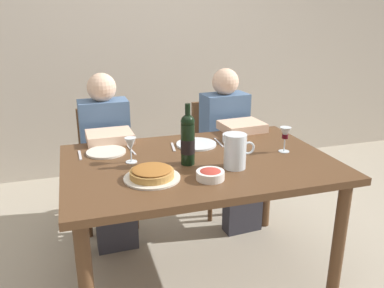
% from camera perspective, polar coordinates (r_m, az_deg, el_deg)
% --- Properties ---
extents(ground_plane, '(8.00, 8.00, 0.00)m').
position_cam_1_polar(ground_plane, '(2.59, 0.92, -18.27)').
color(ground_plane, '#B2A893').
extents(back_wall, '(8.00, 0.10, 2.80)m').
position_cam_1_polar(back_wall, '(3.93, -8.02, 16.21)').
color(back_wall, beige).
rests_on(back_wall, ground).
extents(dining_table, '(1.50, 1.00, 0.76)m').
position_cam_1_polar(dining_table, '(2.25, 1.01, -4.55)').
color(dining_table, brown).
rests_on(dining_table, ground).
extents(wine_bottle, '(0.08, 0.08, 0.34)m').
position_cam_1_polar(wine_bottle, '(2.12, -0.62, 0.68)').
color(wine_bottle, black).
rests_on(wine_bottle, dining_table).
extents(water_pitcher, '(0.17, 0.12, 0.19)m').
position_cam_1_polar(water_pitcher, '(2.10, 6.28, -1.31)').
color(water_pitcher, silver).
rests_on(water_pitcher, dining_table).
extents(baked_tart, '(0.28, 0.28, 0.06)m').
position_cam_1_polar(baked_tart, '(1.97, -5.84, -4.30)').
color(baked_tart, silver).
rests_on(baked_tart, dining_table).
extents(salad_bowl, '(0.14, 0.14, 0.05)m').
position_cam_1_polar(salad_bowl, '(1.96, 2.68, -4.40)').
color(salad_bowl, white).
rests_on(salad_bowl, dining_table).
extents(olive_bowl, '(0.16, 0.16, 0.06)m').
position_cam_1_polar(olive_bowl, '(2.54, 6.22, 0.98)').
color(olive_bowl, silver).
rests_on(olive_bowl, dining_table).
extents(wine_glass_left_diner, '(0.07, 0.07, 0.15)m').
position_cam_1_polar(wine_glass_left_diner, '(2.38, 13.36, 1.38)').
color(wine_glass_left_diner, silver).
rests_on(wine_glass_left_diner, dining_table).
extents(wine_glass_right_diner, '(0.06, 0.06, 0.14)m').
position_cam_1_polar(wine_glass_right_diner, '(2.18, -8.90, -0.16)').
color(wine_glass_right_diner, silver).
rests_on(wine_glass_right_diner, dining_table).
extents(dinner_plate_left_setting, '(0.25, 0.25, 0.01)m').
position_cam_1_polar(dinner_plate_left_setting, '(2.46, 0.63, -0.02)').
color(dinner_plate_left_setting, silver).
rests_on(dinner_plate_left_setting, dining_table).
extents(dinner_plate_right_setting, '(0.23, 0.23, 0.01)m').
position_cam_1_polar(dinner_plate_right_setting, '(2.38, -12.34, -1.14)').
color(dinner_plate_right_setting, silver).
rests_on(dinner_plate_right_setting, dining_table).
extents(fork_left_setting, '(0.04, 0.16, 0.00)m').
position_cam_1_polar(fork_left_setting, '(2.42, -2.74, -0.43)').
color(fork_left_setting, silver).
rests_on(fork_left_setting, dining_table).
extents(knife_left_setting, '(0.02, 0.18, 0.00)m').
position_cam_1_polar(knife_left_setting, '(2.51, 3.89, 0.23)').
color(knife_left_setting, silver).
rests_on(knife_left_setting, dining_table).
extents(knife_right_setting, '(0.03, 0.18, 0.00)m').
position_cam_1_polar(knife_right_setting, '(2.40, -8.77, -0.87)').
color(knife_right_setting, silver).
rests_on(knife_right_setting, dining_table).
extents(spoon_right_setting, '(0.02, 0.16, 0.00)m').
position_cam_1_polar(spoon_right_setting, '(2.38, -15.93, -1.56)').
color(spoon_right_setting, silver).
rests_on(spoon_right_setting, dining_table).
extents(chair_left, '(0.41, 0.41, 0.87)m').
position_cam_1_polar(chair_left, '(3.06, -12.46, -2.04)').
color(chair_left, brown).
rests_on(chair_left, ground).
extents(diner_left, '(0.34, 0.51, 1.16)m').
position_cam_1_polar(diner_left, '(2.80, -12.07, -1.37)').
color(diner_left, '#4C6B93').
rests_on(diner_left, ground).
extents(chair_right, '(0.43, 0.43, 0.87)m').
position_cam_1_polar(chair_right, '(3.21, 3.69, -0.63)').
color(chair_right, brown).
rests_on(chair_right, ground).
extents(diner_right, '(0.36, 0.52, 1.16)m').
position_cam_1_polar(diner_right, '(2.97, 5.61, 0.15)').
color(diner_right, '#4C6B93').
rests_on(diner_right, ground).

